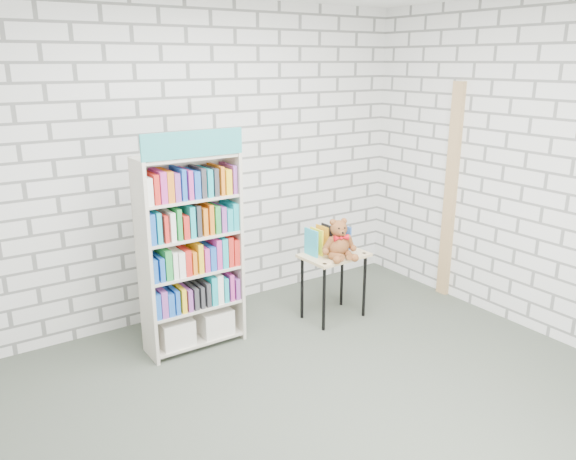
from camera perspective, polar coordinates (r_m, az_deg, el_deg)
ground at (r=4.01m, az=3.88°, el=-17.84°), size 4.50×4.50×0.00m
room_shell at (r=3.34m, az=4.49°, el=8.22°), size 4.52×4.02×2.81m
bookshelf at (r=4.54m, az=-9.86°, el=-2.19°), size 0.80×0.31×1.79m
display_table at (r=5.09m, az=4.69°, el=-3.36°), size 0.59×0.42×0.62m
table_books at (r=5.08m, az=4.06°, el=-0.89°), size 0.41×0.20×0.24m
teddy_bear at (r=4.93m, az=5.22°, el=-1.25°), size 0.32×0.31×0.35m
door_trim at (r=5.68m, az=16.18°, el=3.65°), size 0.05×0.12×2.10m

